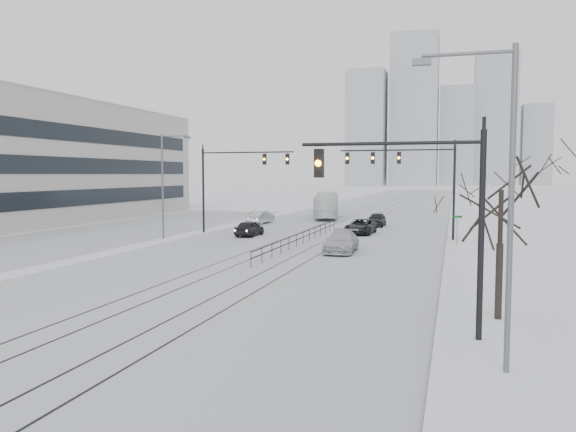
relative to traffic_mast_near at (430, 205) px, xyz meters
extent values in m
plane|color=white|center=(-10.79, -6.00, -4.56)|extent=(500.00, 500.00, 0.00)
cube|color=silver|center=(-10.79, 54.00, -4.55)|extent=(22.00, 260.00, 0.02)
cube|color=white|center=(2.71, 54.00, -4.48)|extent=(5.00, 260.00, 0.16)
cube|color=gray|center=(0.26, 54.00, -4.50)|extent=(0.10, 260.00, 0.12)
cube|color=silver|center=(-30.79, 29.00, -4.55)|extent=(14.00, 60.00, 0.03)
cube|color=black|center=(-13.39, 34.00, -4.54)|extent=(0.10, 180.00, 0.01)
cube|color=black|center=(-11.99, 34.00, -4.54)|extent=(0.10, 180.00, 0.01)
cube|color=black|center=(-9.59, 34.00, -4.54)|extent=(0.10, 180.00, 0.01)
cube|color=black|center=(-8.19, 34.00, -4.54)|extent=(0.10, 180.00, 0.01)
cube|color=black|center=(-38.77, 29.00, 2.44)|extent=(0.08, 58.00, 12.00)
cube|color=#999FA8|center=(-40.79, 254.00, 22.94)|extent=(18.00, 18.00, 55.00)
cube|color=#999FA8|center=(-18.79, 262.00, 31.44)|extent=(22.00, 22.00, 72.00)
cube|color=#999FA8|center=(1.21, 270.00, 19.44)|extent=(16.00, 16.00, 48.00)
cube|color=#999FA8|center=(19.21, 278.00, 27.44)|extent=(20.00, 20.00, 64.00)
cube|color=#999FA8|center=(39.21, 286.00, 15.44)|extent=(14.00, 14.00, 40.00)
cylinder|color=black|center=(1.61, 0.00, -1.06)|extent=(0.20, 0.20, 7.00)
cylinder|color=black|center=(-1.39, 0.00, 2.04)|extent=(6.00, 0.12, 0.12)
cube|color=black|center=(-3.79, 0.00, 1.39)|extent=(0.32, 0.24, 1.00)
sphere|color=orange|center=(-3.79, -0.14, 1.39)|extent=(0.22, 0.22, 0.22)
cylinder|color=black|center=(0.71, 29.00, -0.56)|extent=(0.20, 0.20, 8.00)
cylinder|color=black|center=(-4.04, 29.00, 3.04)|extent=(9.50, 0.12, 0.12)
cube|color=black|center=(-8.19, 29.00, 2.39)|extent=(0.32, 0.24, 1.00)
sphere|color=orange|center=(-8.19, 28.86, 2.39)|extent=(0.22, 0.22, 0.22)
cube|color=black|center=(-5.99, 29.00, 2.39)|extent=(0.32, 0.24, 1.00)
sphere|color=orange|center=(-5.99, 28.86, 2.39)|extent=(0.22, 0.22, 0.22)
cube|color=black|center=(-3.79, 29.00, 2.39)|extent=(0.32, 0.24, 1.00)
sphere|color=orange|center=(-3.79, 28.86, 2.39)|extent=(0.22, 0.22, 0.22)
cylinder|color=black|center=(-22.29, 30.00, -0.56)|extent=(0.20, 0.20, 8.00)
cylinder|color=black|center=(-17.79, 30.00, 3.04)|extent=(9.00, 0.12, 0.12)
cube|color=black|center=(-13.89, 30.00, 2.39)|extent=(0.32, 0.24, 1.00)
sphere|color=orange|center=(-13.89, 29.86, 2.39)|extent=(0.22, 0.22, 0.22)
cube|color=black|center=(-16.09, 30.00, 2.39)|extent=(0.32, 0.24, 1.00)
sphere|color=orange|center=(-16.09, 29.86, 2.39)|extent=(0.22, 0.22, 0.22)
cylinder|color=#595B60|center=(2.21, -3.00, -0.06)|extent=(0.16, 0.16, 9.00)
cylinder|color=#595B60|center=(1.01, -3.00, 4.24)|extent=(2.40, 0.10, 0.10)
cube|color=#595B60|center=(-0.19, -3.00, 4.09)|extent=(0.50, 0.25, 0.18)
cylinder|color=#595B60|center=(-23.29, 24.00, -0.06)|extent=(0.16, 0.16, 9.00)
cylinder|color=#595B60|center=(-22.09, 24.00, 4.24)|extent=(2.40, 0.10, 0.10)
cube|color=#595B60|center=(-20.89, 24.00, 4.09)|extent=(0.50, 0.25, 0.18)
cylinder|color=black|center=(2.41, 3.00, -3.06)|extent=(0.26, 0.26, 3.00)
cylinder|color=black|center=(2.41, 3.00, -0.81)|extent=(0.18, 0.18, 2.50)
cube|color=black|center=(-10.79, 24.00, -3.61)|extent=(0.06, 24.00, 0.06)
cube|color=black|center=(-10.79, 24.00, -4.01)|extent=(0.06, 24.00, 0.06)
cylinder|color=#595B60|center=(1.01, 26.00, -3.36)|extent=(0.06, 0.06, 2.40)
cube|color=#0C4C19|center=(1.01, 26.00, -2.26)|extent=(0.70, 0.04, 0.18)
imported|color=black|center=(-16.92, 28.14, -3.85)|extent=(1.69, 4.16, 1.42)
imported|color=#B3B7BB|center=(-20.15, 40.46, -3.83)|extent=(2.00, 4.58, 1.46)
imported|color=black|center=(-7.56, 32.67, -3.87)|extent=(2.51, 5.10, 1.39)
imported|color=#B8BBC1|center=(-6.92, 20.10, -3.81)|extent=(2.31, 5.23, 1.49)
imported|color=black|center=(-7.18, 40.92, -3.83)|extent=(1.76, 4.30, 1.46)
imported|color=white|center=(-14.71, 50.03, -2.95)|extent=(4.83, 11.91, 3.23)
camera|label=1|loc=(0.76, -19.07, 1.01)|focal=35.00mm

